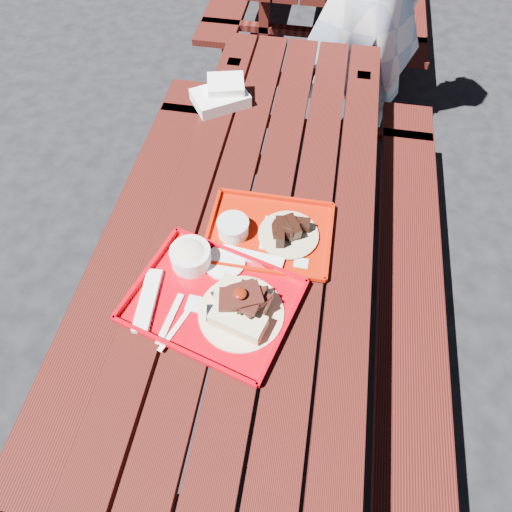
% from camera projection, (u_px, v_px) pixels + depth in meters
% --- Properties ---
extents(ground, '(60.00, 60.00, 0.00)m').
position_uv_depth(ground, '(261.00, 328.00, 2.17)').
color(ground, black).
rests_on(ground, ground).
extents(picnic_table_near, '(1.41, 2.40, 0.75)m').
position_uv_depth(picnic_table_near, '(263.00, 263.00, 1.71)').
color(picnic_table_near, '#43120C').
rests_on(picnic_table_near, ground).
extents(near_tray, '(0.56, 0.49, 0.15)m').
position_uv_depth(near_tray, '(216.00, 291.00, 1.38)').
color(near_tray, '#BF000D').
rests_on(near_tray, picnic_table_near).
extents(far_tray, '(0.42, 0.32, 0.07)m').
position_uv_depth(far_tray, '(267.00, 233.00, 1.52)').
color(far_tray, '#AF1603').
rests_on(far_tray, picnic_table_near).
extents(white_cloth, '(0.27, 0.26, 0.09)m').
position_uv_depth(white_cloth, '(222.00, 94.00, 1.92)').
color(white_cloth, white).
rests_on(white_cloth, picnic_table_near).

